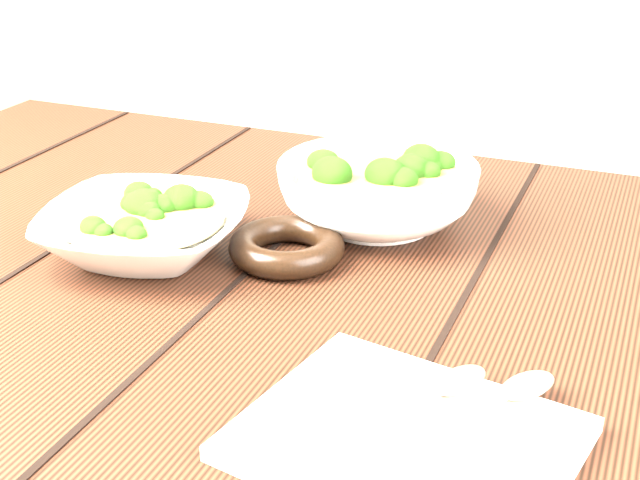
% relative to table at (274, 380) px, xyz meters
% --- Properties ---
extents(table, '(1.20, 0.80, 0.75)m').
position_rel_table_xyz_m(table, '(0.00, 0.00, 0.00)').
color(table, '#381B10').
rests_on(table, ground).
extents(soup_bowl_front, '(0.23, 0.23, 0.06)m').
position_rel_table_xyz_m(soup_bowl_front, '(-0.13, -0.01, 0.15)').
color(soup_bowl_front, silver).
rests_on(soup_bowl_front, table).
extents(soup_bowl_back, '(0.24, 0.24, 0.08)m').
position_rel_table_xyz_m(soup_bowl_back, '(0.05, 0.15, 0.16)').
color(soup_bowl_back, silver).
rests_on(soup_bowl_back, table).
extents(trivet, '(0.15, 0.15, 0.03)m').
position_rel_table_xyz_m(trivet, '(0.00, 0.03, 0.13)').
color(trivet, black).
rests_on(trivet, table).
extents(napkin, '(0.24, 0.21, 0.01)m').
position_rel_table_xyz_m(napkin, '(0.19, -0.20, 0.13)').
color(napkin, beige).
rests_on(napkin, table).
extents(spoon_left, '(0.09, 0.17, 0.01)m').
position_rel_table_xyz_m(spoon_left, '(0.20, -0.16, 0.13)').
color(spoon_left, '#A6A092').
rests_on(spoon_left, napkin).
extents(spoon_right, '(0.10, 0.16, 0.01)m').
position_rel_table_xyz_m(spoon_right, '(0.24, -0.15, 0.13)').
color(spoon_right, '#A6A092').
rests_on(spoon_right, napkin).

